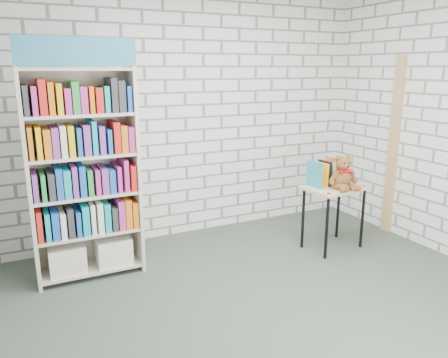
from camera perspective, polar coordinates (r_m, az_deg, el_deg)
name	(u,v)px	position (r m, az deg, el deg)	size (l,w,h in m)	color
ground	(276,309)	(3.85, 6.75, -16.48)	(4.50, 4.50, 0.00)	#3A453A
room_shell	(283,93)	(3.31, 7.67, 11.09)	(4.52, 4.02, 2.81)	silver
bookshelf	(84,174)	(4.26, -17.86, 0.67)	(0.99, 0.38, 2.22)	beige
display_table	(334,195)	(4.93, 14.21, -2.05)	(0.71, 0.54, 0.71)	tan
table_books	(328,172)	(4.94, 13.47, 0.88)	(0.48, 0.26, 0.27)	teal
teddy_bear	(343,175)	(4.81, 15.33, 0.46)	(0.33, 0.31, 0.36)	brown
door_trim	(393,147)	(5.57, 21.24, 3.91)	(0.05, 0.12, 2.10)	tan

